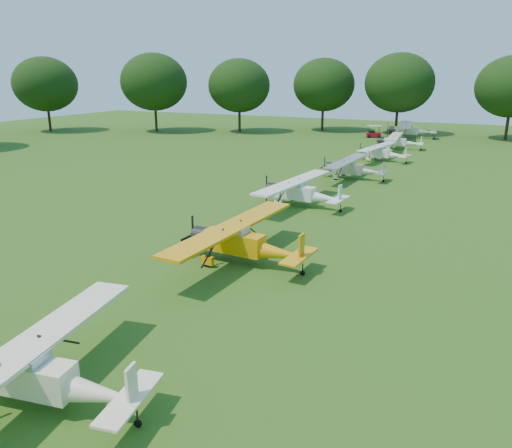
{
  "coord_description": "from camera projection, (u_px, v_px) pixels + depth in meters",
  "views": [
    {
      "loc": [
        12.88,
        -28.34,
        9.75
      ],
      "look_at": [
        1.07,
        -3.58,
        1.4
      ],
      "focal_mm": 35.0,
      "sensor_mm": 36.0,
      "label": 1
    }
  ],
  "objects": [
    {
      "name": "aircraft_5",
      "position": [
        382.0,
        152.0,
        56.98
      ],
      "size": [
        5.89,
        9.33,
        1.83
      ],
      "rotation": [
        0.0,
        0.0,
        -0.16
      ],
      "color": "white",
      "rests_on": "ground"
    },
    {
      "name": "aircraft_7",
      "position": [
        410.0,
        129.0,
        76.9
      ],
      "size": [
        7.44,
        11.8,
        2.32
      ],
      "rotation": [
        0.0,
        0.0,
        0.14
      ],
      "color": "silver",
      "rests_on": "ground"
    },
    {
      "name": "aircraft_1",
      "position": [
        39.0,
        373.0,
        14.81
      ],
      "size": [
        6.51,
        10.31,
        2.02
      ],
      "rotation": [
        0.0,
        0.0,
        0.17
      ],
      "color": "#F9F0CE",
      "rests_on": "ground"
    },
    {
      "name": "ground",
      "position": [
        265.0,
        228.0,
        32.61
      ],
      "size": [
        160.0,
        160.0,
        0.0
      ],
      "primitive_type": "plane",
      "color": "#224A12",
      "rests_on": "ground"
    },
    {
      "name": "aircraft_2",
      "position": [
        243.0,
        240.0,
        26.21
      ],
      "size": [
        7.03,
        11.2,
        2.2
      ],
      "rotation": [
        0.0,
        0.0,
        -0.06
      ],
      "color": "orange",
      "rests_on": "ground"
    },
    {
      "name": "tree_belt",
      "position": [
        323.0,
        103.0,
        28.95
      ],
      "size": [
        137.36,
        130.27,
        14.52
      ],
      "color": "black",
      "rests_on": "ground"
    },
    {
      "name": "aircraft_6",
      "position": [
        398.0,
        141.0,
        65.83
      ],
      "size": [
        5.98,
        9.53,
        1.87
      ],
      "rotation": [
        0.0,
        0.0,
        0.09
      ],
      "color": "white",
      "rests_on": "ground"
    },
    {
      "name": "golf_cart",
      "position": [
        373.0,
        134.0,
        77.9
      ],
      "size": [
        2.45,
        1.99,
        1.83
      ],
      "rotation": [
        0.0,
        0.0,
        0.39
      ],
      "color": "#A20B19",
      "rests_on": "ground"
    },
    {
      "name": "aircraft_4",
      "position": [
        352.0,
        167.0,
        47.32
      ],
      "size": [
        6.16,
        9.8,
        1.93
      ],
      "rotation": [
        0.0,
        0.0,
        -0.05
      ],
      "color": "silver",
      "rests_on": "ground"
    },
    {
      "name": "aircraft_3",
      "position": [
        301.0,
        191.0,
        37.57
      ],
      "size": [
        6.6,
        10.5,
        2.06
      ],
      "rotation": [
        0.0,
        0.0,
        -0.11
      ],
      "color": "white",
      "rests_on": "ground"
    }
  ]
}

